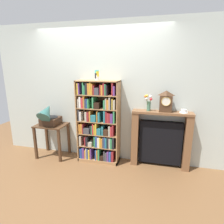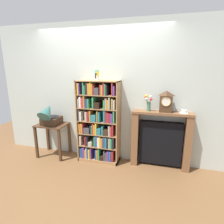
{
  "view_description": "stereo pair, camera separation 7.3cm",
  "coord_description": "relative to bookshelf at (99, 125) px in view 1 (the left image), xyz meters",
  "views": [
    {
      "loc": [
        1.03,
        -3.04,
        1.8
      ],
      "look_at": [
        0.26,
        0.09,
        0.99
      ],
      "focal_mm": 29.18,
      "sensor_mm": 36.0,
      "label": 1
    },
    {
      "loc": [
        1.1,
        -3.02,
        1.8
      ],
      "look_at": [
        0.26,
        0.09,
        0.99
      ],
      "focal_mm": 29.18,
      "sensor_mm": 36.0,
      "label": 2
    }
  ],
  "objects": [
    {
      "name": "gramophone",
      "position": [
        -0.98,
        -0.12,
        0.14
      ],
      "size": [
        0.33,
        0.48,
        0.49
      ],
      "color": "#382316",
      "rests_on": "side_table_left"
    },
    {
      "name": "bookshelf",
      "position": [
        0.0,
        0.0,
        0.0
      ],
      "size": [
        0.78,
        0.33,
        1.56
      ],
      "color": "#A87A4C",
      "rests_on": "ground"
    },
    {
      "name": "side_table_left",
      "position": [
        -0.98,
        -0.05,
        -0.23
      ],
      "size": [
        0.59,
        0.45,
        0.68
      ],
      "color": "#472D1C",
      "rests_on": "ground"
    },
    {
      "name": "fireplace_mantel",
      "position": [
        1.15,
        0.08,
        -0.22
      ],
      "size": [
        1.03,
        0.23,
        1.04
      ],
      "color": "brown",
      "rests_on": "ground"
    },
    {
      "name": "mantel_clock",
      "position": [
        1.19,
        0.06,
        0.49
      ],
      "size": [
        0.21,
        0.15,
        0.37
      ],
      "color": "#472D1C",
      "rests_on": "fireplace_mantel"
    },
    {
      "name": "flower_vase",
      "position": [
        0.9,
        0.05,
        0.46
      ],
      "size": [
        0.14,
        0.14,
        0.3
      ],
      "color": "#4C7A60",
      "rests_on": "fireplace_mantel"
    },
    {
      "name": "wall_back",
      "position": [
        0.08,
        0.21,
        0.56
      ],
      "size": [
        4.53,
        0.08,
        2.6
      ],
      "primitive_type": "cube",
      "color": "beige",
      "rests_on": "ground"
    },
    {
      "name": "ground_plane",
      "position": [
        -0.0,
        -0.08,
        -0.75
      ],
      "size": [
        7.53,
        6.4,
        0.02
      ],
      "primitive_type": "cube",
      "color": "brown"
    },
    {
      "name": "cup_stack",
      "position": [
        -0.02,
        -0.0,
        0.91
      ],
      "size": [
        0.07,
        0.07,
        0.18
      ],
      "color": "white",
      "rests_on": "bookshelf"
    },
    {
      "name": "teacup_with_saucer",
      "position": [
        1.49,
        0.06,
        0.33
      ],
      "size": [
        0.14,
        0.14,
        0.06
      ],
      "color": "white",
      "rests_on": "fireplace_mantel"
    }
  ]
}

